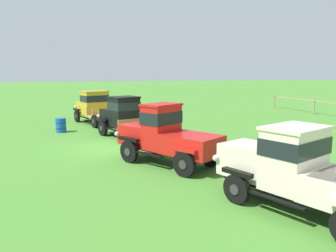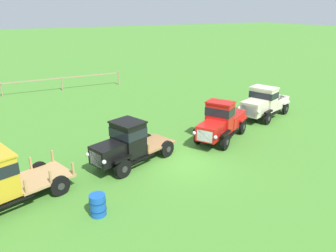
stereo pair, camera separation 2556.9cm
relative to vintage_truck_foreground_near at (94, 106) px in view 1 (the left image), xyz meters
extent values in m
plane|color=#47842D|center=(8.25, 0.05, -1.19)|extent=(240.00, 240.00, 0.00)
cylinder|color=#997F60|center=(1.03, 18.38, -0.54)|extent=(0.12, 0.12, 1.29)
cylinder|color=#997F60|center=(-4.23, 18.16, -0.54)|extent=(0.12, 0.12, 1.29)
cylinder|color=black|center=(-0.63, -1.19, -0.76)|extent=(0.86, 0.40, 0.85)
cylinder|color=#2D2D2D|center=(-0.60, -1.27, -0.76)|extent=(0.29, 0.12, 0.30)
cylinder|color=black|center=(-1.20, 0.60, -0.76)|extent=(0.86, 0.40, 0.85)
cylinder|color=#2D2D2D|center=(-1.23, 0.69, -0.76)|extent=(0.29, 0.12, 0.30)
cylinder|color=black|center=(2.37, -0.23, -0.76)|extent=(0.86, 0.40, 0.85)
cylinder|color=#2D2D2D|center=(2.40, -0.31, -0.76)|extent=(0.29, 0.12, 0.30)
cylinder|color=black|center=(1.80, 1.56, -0.76)|extent=(0.86, 0.40, 0.85)
cylinder|color=#2D2D2D|center=(1.77, 1.65, -0.76)|extent=(0.29, 0.12, 0.30)
cube|color=black|center=(0.53, 0.17, -0.68)|extent=(4.56, 2.35, 0.12)
cube|color=gold|center=(-1.11, -0.36, -0.20)|extent=(1.74, 1.68, 0.85)
cube|color=silver|center=(-1.75, -0.56, -0.24)|extent=(0.37, 1.00, 0.64)
sphere|color=silver|center=(-1.55, -1.24, -0.18)|extent=(0.20, 0.20, 0.20)
sphere|color=silver|center=(-1.98, 0.11, -0.18)|extent=(0.20, 0.20, 0.20)
cube|color=black|center=(-0.63, -1.19, -0.29)|extent=(0.99, 0.49, 0.12)
cube|color=black|center=(-1.20, 0.60, -0.29)|extent=(0.99, 0.49, 0.12)
cube|color=gold|center=(0.13, 0.04, 0.19)|extent=(1.65, 1.94, 1.62)
cube|color=black|center=(0.13, 0.04, 0.55)|extent=(1.70, 1.99, 0.45)
cube|color=gold|center=(0.13, 0.04, 1.04)|extent=(1.78, 2.05, 0.08)
cube|color=black|center=(0.52, -0.80, -0.70)|extent=(1.64, 0.65, 0.05)
cube|color=black|center=(-0.04, 0.95, -0.70)|extent=(1.64, 0.65, 0.05)
cube|color=tan|center=(1.77, 0.57, -0.57)|extent=(2.71, 2.47, 0.10)
cube|color=tan|center=(1.08, -0.59, -0.24)|extent=(0.10, 0.10, 0.56)
cube|color=tan|center=(0.53, 1.11, -0.24)|extent=(0.10, 0.10, 0.56)
cube|color=tan|center=(2.04, -0.28, -0.24)|extent=(0.10, 0.10, 0.56)
cube|color=tan|center=(1.49, 1.42, -0.24)|extent=(0.10, 0.10, 0.56)
cube|color=tan|center=(3.00, 0.02, -0.24)|extent=(0.10, 0.10, 0.56)
cube|color=tan|center=(2.45, 1.72, -0.24)|extent=(0.10, 0.10, 0.56)
cylinder|color=black|center=(5.19, -0.03, -0.76)|extent=(0.88, 0.47, 0.87)
cylinder|color=#2D2D2D|center=(5.23, -0.14, -0.76)|extent=(0.30, 0.13, 0.30)
cylinder|color=black|center=(4.65, 1.45, -0.76)|extent=(0.88, 0.47, 0.87)
cylinder|color=#2D2D2D|center=(4.62, 1.55, -0.76)|extent=(0.30, 0.13, 0.30)
cylinder|color=black|center=(7.98, 0.98, -0.76)|extent=(0.88, 0.47, 0.87)
cylinder|color=#2D2D2D|center=(8.02, 0.88, -0.76)|extent=(0.30, 0.13, 0.30)
cylinder|color=black|center=(7.44, 2.46, -0.76)|extent=(0.88, 0.47, 0.87)
cylinder|color=#2D2D2D|center=(7.40, 2.57, -0.76)|extent=(0.30, 0.13, 0.30)
cube|color=black|center=(6.23, 1.18, -0.67)|extent=(4.25, 2.26, 0.12)
cube|color=black|center=(4.73, 0.64, -0.18)|extent=(1.67, 1.51, 0.86)
cube|color=silver|center=(4.11, 0.41, -0.23)|extent=(0.35, 0.84, 0.64)
sphere|color=silver|center=(4.30, -0.15, -0.16)|extent=(0.20, 0.20, 0.20)
sphere|color=silver|center=(3.90, 0.97, -0.16)|extent=(0.20, 0.20, 0.20)
cube|color=black|center=(5.19, -0.03, -0.27)|extent=(1.01, 0.53, 0.12)
cube|color=black|center=(4.65, 1.45, -0.27)|extent=(1.01, 0.53, 0.12)
cube|color=black|center=(5.92, 1.07, 0.18)|extent=(1.56, 1.70, 1.60)
cube|color=black|center=(5.92, 1.07, 0.54)|extent=(1.62, 1.75, 0.45)
cube|color=black|center=(5.92, 1.07, 1.02)|extent=(1.69, 1.80, 0.08)
cube|color=black|center=(6.29, 0.38, -0.69)|extent=(1.57, 0.69, 0.05)
cube|color=black|center=(5.76, 1.84, -0.69)|extent=(1.57, 0.69, 0.05)
cube|color=olive|center=(7.42, 1.62, -0.56)|extent=(2.47, 2.21, 0.10)
cube|color=olive|center=(6.50, 1.28, -0.33)|extent=(0.59, 1.44, 0.44)
cylinder|color=black|center=(11.20, 0.29, -0.74)|extent=(0.86, 0.62, 0.90)
cylinder|color=#2D2D2D|center=(11.26, 0.20, -0.74)|extent=(0.28, 0.19, 0.31)
cylinder|color=black|center=(10.37, 1.68, -0.74)|extent=(0.86, 0.62, 0.90)
cylinder|color=#2D2D2D|center=(10.32, 1.77, -0.74)|extent=(0.28, 0.19, 0.31)
cylinder|color=black|center=(13.59, 1.73, -0.74)|extent=(0.86, 0.62, 0.90)
cylinder|color=#2D2D2D|center=(13.64, 1.63, -0.74)|extent=(0.28, 0.19, 0.31)
cylinder|color=black|center=(12.75, 3.11, -0.74)|extent=(0.86, 0.62, 0.90)
cylinder|color=#2D2D2D|center=(12.70, 3.20, -0.74)|extent=(0.28, 0.19, 0.31)
cube|color=black|center=(11.86, 1.63, -0.66)|extent=(4.00, 2.89, 0.12)
cube|color=red|center=(10.59, 0.86, -0.20)|extent=(1.89, 1.76, 0.81)
cube|color=silver|center=(9.96, 0.49, -0.24)|extent=(0.51, 0.79, 0.61)
sphere|color=silver|center=(10.27, -0.04, -0.18)|extent=(0.20, 0.20, 0.20)
sphere|color=silver|center=(9.64, 1.00, -0.18)|extent=(0.20, 0.20, 0.20)
cube|color=black|center=(11.20, 0.29, -0.25)|extent=(0.99, 0.70, 0.12)
cube|color=black|center=(10.37, 1.68, -0.25)|extent=(0.99, 0.70, 0.12)
cube|color=red|center=(11.64, 1.49, 0.24)|extent=(1.52, 1.69, 1.69)
cube|color=black|center=(11.64, 1.49, 0.62)|extent=(1.57, 1.74, 0.47)
cube|color=red|center=(11.64, 1.49, 1.13)|extent=(1.63, 1.80, 0.08)
cube|color=black|center=(12.13, 0.86, -0.68)|extent=(1.17, 0.78, 0.05)
cube|color=black|center=(11.31, 2.22, -0.68)|extent=(1.17, 0.78, 0.05)
cube|color=red|center=(12.91, 2.26, -0.24)|extent=(2.52, 2.33, 0.73)
cube|color=black|center=(12.91, 2.26, 0.10)|extent=(2.13, 1.97, 0.06)
cube|color=red|center=(13.59, 1.73, -0.25)|extent=(0.95, 0.68, 0.12)
cube|color=red|center=(12.75, 3.11, -0.25)|extent=(0.95, 0.68, 0.12)
cylinder|color=black|center=(16.19, 2.27, -0.78)|extent=(0.83, 0.46, 0.82)
cylinder|color=#2D2D2D|center=(16.22, 2.17, -0.78)|extent=(0.28, 0.13, 0.29)
cylinder|color=black|center=(15.52, 4.00, -0.78)|extent=(0.83, 0.46, 0.82)
cylinder|color=#2D2D2D|center=(15.48, 4.10, -0.78)|extent=(0.28, 0.13, 0.29)
cube|color=black|center=(17.08, 3.61, -0.70)|extent=(4.37, 2.50, 0.12)
cube|color=beige|center=(15.63, 3.05, -0.18)|extent=(1.93, 1.78, 0.92)
cube|color=silver|center=(14.93, 2.78, -0.23)|extent=(0.42, 0.98, 0.69)
sphere|color=silver|center=(15.17, 2.13, -0.16)|extent=(0.20, 0.20, 0.20)
sphere|color=silver|center=(14.67, 3.43, -0.16)|extent=(0.20, 0.20, 0.20)
cube|color=black|center=(16.19, 2.27, -0.32)|extent=(0.95, 0.53, 0.12)
cube|color=black|center=(15.52, 4.00, -0.32)|extent=(0.95, 0.53, 0.12)
cube|color=beige|center=(16.87, 3.53, 0.14)|extent=(1.61, 1.92, 1.56)
cube|color=black|center=(16.87, 3.53, 0.49)|extent=(1.66, 1.97, 0.44)
cube|color=beige|center=(16.87, 3.53, 0.96)|extent=(1.74, 2.03, 0.08)
cube|color=black|center=(17.30, 2.72, -0.72)|extent=(1.48, 0.68, 0.05)
cube|color=black|center=(16.65, 4.42, -0.72)|extent=(1.48, 0.68, 0.05)
cylinder|color=#1951B2|center=(3.33, -2.30, -0.77)|extent=(0.60, 0.60, 0.85)
cylinder|color=navy|center=(3.33, -2.30, -0.59)|extent=(0.63, 0.63, 0.03)
cylinder|color=navy|center=(3.33, -2.30, -0.94)|extent=(0.63, 0.63, 0.03)
camera|label=1|loc=(23.73, -2.15, 2.36)|focal=35.00mm
camera|label=2|loc=(0.74, -12.70, 6.13)|focal=35.00mm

